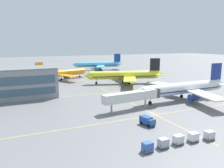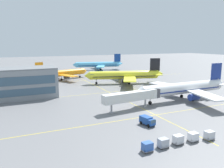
{
  "view_description": "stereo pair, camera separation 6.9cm",
  "coord_description": "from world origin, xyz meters",
  "px_view_note": "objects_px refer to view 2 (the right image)",
  "views": [
    {
      "loc": [
        -36.55,
        -52.44,
        20.12
      ],
      "look_at": [
        -2.96,
        21.34,
        5.27
      ],
      "focal_mm": 36.03,
      "sensor_mm": 36.0,
      "label": 1
    },
    {
      "loc": [
        -36.49,
        -52.47,
        20.12
      ],
      "look_at": [
        -2.96,
        21.34,
        5.27
      ],
      "focal_mm": 36.03,
      "sensor_mm": 36.0,
      "label": 2
    }
  ],
  "objects_px": {
    "baggage_cart_row_middle": "(178,139)",
    "baggage_cart_row_fourth": "(193,137)",
    "airliner_second_row": "(125,75)",
    "service_truck_red_van": "(147,120)",
    "baggage_cart_row_leftmost": "(147,147)",
    "baggage_cart_row_fifth": "(209,135)",
    "airliner_far_left_stand": "(98,64)",
    "airliner_front_gate": "(184,88)",
    "airliner_third_row": "(62,73)",
    "baggage_cart_row_second": "(163,143)",
    "jet_bridge": "(136,96)"
  },
  "relations": [
    {
      "from": "service_truck_red_van",
      "to": "baggage_cart_row_middle",
      "type": "relative_size",
      "value": 1.58
    },
    {
      "from": "baggage_cart_row_leftmost",
      "to": "baggage_cart_row_fifth",
      "type": "distance_m",
      "value": 14.9
    },
    {
      "from": "airliner_front_gate",
      "to": "baggage_cart_row_fifth",
      "type": "xyz_separation_m",
      "value": [
        -18.58,
        -28.45,
        -3.3
      ]
    },
    {
      "from": "airliner_second_row",
      "to": "service_truck_red_van",
      "type": "xyz_separation_m",
      "value": [
        -21.96,
        -53.86,
        -3.11
      ]
    },
    {
      "from": "baggage_cart_row_leftmost",
      "to": "baggage_cart_row_second",
      "type": "height_order",
      "value": "same"
    },
    {
      "from": "airliner_second_row",
      "to": "jet_bridge",
      "type": "xyz_separation_m",
      "value": [
        -17.28,
        -40.15,
        -0.22
      ]
    },
    {
      "from": "service_truck_red_van",
      "to": "baggage_cart_row_fifth",
      "type": "bearing_deg",
      "value": -60.5
    },
    {
      "from": "baggage_cart_row_second",
      "to": "baggage_cart_row_fifth",
      "type": "bearing_deg",
      "value": -4.97
    },
    {
      "from": "baggage_cart_row_leftmost",
      "to": "baggage_cart_row_fourth",
      "type": "height_order",
      "value": "same"
    },
    {
      "from": "baggage_cart_row_second",
      "to": "jet_bridge",
      "type": "bearing_deg",
      "value": 71.13
    },
    {
      "from": "airliner_second_row",
      "to": "airliner_far_left_stand",
      "type": "xyz_separation_m",
      "value": [
        8.91,
        60.08,
        -0.21
      ]
    },
    {
      "from": "airliner_far_left_stand",
      "to": "jet_bridge",
      "type": "distance_m",
      "value": 103.59
    },
    {
      "from": "airliner_front_gate",
      "to": "airliner_third_row",
      "type": "xyz_separation_m",
      "value": [
        -29.99,
        64.12,
        -0.79
      ]
    },
    {
      "from": "airliner_second_row",
      "to": "airliner_third_row",
      "type": "height_order",
      "value": "airliner_second_row"
    },
    {
      "from": "airliner_front_gate",
      "to": "airliner_third_row",
      "type": "height_order",
      "value": "airliner_front_gate"
    },
    {
      "from": "airliner_far_left_stand",
      "to": "baggage_cart_row_leftmost",
      "type": "xyz_separation_m",
      "value": [
        -38.59,
        -125.73,
        -3.07
      ]
    },
    {
      "from": "airliner_far_left_stand",
      "to": "service_truck_red_van",
      "type": "distance_m",
      "value": 118.08
    },
    {
      "from": "service_truck_red_van",
      "to": "baggage_cart_row_leftmost",
      "type": "bearing_deg",
      "value": -123.21
    },
    {
      "from": "baggage_cart_row_fourth",
      "to": "baggage_cart_row_leftmost",
      "type": "bearing_deg",
      "value": 179.46
    },
    {
      "from": "airliner_front_gate",
      "to": "airliner_second_row",
      "type": "bearing_deg",
      "value": 95.67
    },
    {
      "from": "baggage_cart_row_second",
      "to": "baggage_cart_row_fourth",
      "type": "height_order",
      "value": "same"
    },
    {
      "from": "airliner_third_row",
      "to": "baggage_cart_row_fourth",
      "type": "distance_m",
      "value": 92.17
    },
    {
      "from": "airliner_front_gate",
      "to": "baggage_cart_row_fifth",
      "type": "bearing_deg",
      "value": -123.15
    },
    {
      "from": "baggage_cart_row_second",
      "to": "baggage_cart_row_fourth",
      "type": "distance_m",
      "value": 7.44
    },
    {
      "from": "airliner_second_row",
      "to": "baggage_cart_row_leftmost",
      "type": "bearing_deg",
      "value": -114.33
    },
    {
      "from": "airliner_third_row",
      "to": "airliner_far_left_stand",
      "type": "distance_m",
      "value": 48.9
    },
    {
      "from": "airliner_third_row",
      "to": "baggage_cart_row_middle",
      "type": "xyz_separation_m",
      "value": [
        3.96,
        -91.56,
        -2.51
      ]
    },
    {
      "from": "service_truck_red_van",
      "to": "baggage_cart_row_fifth",
      "type": "height_order",
      "value": "service_truck_red_van"
    },
    {
      "from": "baggage_cart_row_second",
      "to": "baggage_cart_row_fifth",
      "type": "xyz_separation_m",
      "value": [
        11.16,
        -0.97,
        0.0
      ]
    },
    {
      "from": "service_truck_red_van",
      "to": "airliner_far_left_stand",
      "type": "bearing_deg",
      "value": 74.84
    },
    {
      "from": "airliner_front_gate",
      "to": "jet_bridge",
      "type": "height_order",
      "value": "airliner_front_gate"
    },
    {
      "from": "airliner_second_row",
      "to": "jet_bridge",
      "type": "height_order",
      "value": "airliner_second_row"
    },
    {
      "from": "baggage_cart_row_second",
      "to": "jet_bridge",
      "type": "xyz_separation_m",
      "value": [
        8.68,
        25.39,
        3.06
      ]
    },
    {
      "from": "service_truck_red_van",
      "to": "airliner_front_gate",
      "type": "bearing_deg",
      "value": 31.54
    },
    {
      "from": "baggage_cart_row_second",
      "to": "airliner_second_row",
      "type": "bearing_deg",
      "value": 68.39
    },
    {
      "from": "baggage_cart_row_leftmost",
      "to": "airliner_third_row",
      "type": "bearing_deg",
      "value": 87.83
    },
    {
      "from": "airliner_third_row",
      "to": "jet_bridge",
      "type": "relative_size",
      "value": 1.62
    },
    {
      "from": "baggage_cart_row_middle",
      "to": "baggage_cart_row_fourth",
      "type": "relative_size",
      "value": 1.0
    },
    {
      "from": "baggage_cart_row_middle",
      "to": "jet_bridge",
      "type": "height_order",
      "value": "jet_bridge"
    },
    {
      "from": "airliner_far_left_stand",
      "to": "airliner_second_row",
      "type": "bearing_deg",
      "value": -98.44
    },
    {
      "from": "airliner_second_row",
      "to": "jet_bridge",
      "type": "bearing_deg",
      "value": -113.29
    },
    {
      "from": "baggage_cart_row_middle",
      "to": "baggage_cart_row_fifth",
      "type": "height_order",
      "value": "same"
    },
    {
      "from": "airliner_front_gate",
      "to": "baggage_cart_row_second",
      "type": "relative_size",
      "value": 14.58
    },
    {
      "from": "baggage_cart_row_second",
      "to": "airliner_far_left_stand",
      "type": "bearing_deg",
      "value": 74.48
    },
    {
      "from": "airliner_second_row",
      "to": "baggage_cart_row_second",
      "type": "xyz_separation_m",
      "value": [
        -25.96,
        -65.54,
        -3.28
      ]
    },
    {
      "from": "airliner_far_left_stand",
      "to": "baggage_cart_row_fifth",
      "type": "relative_size",
      "value": 13.75
    },
    {
      "from": "airliner_third_row",
      "to": "baggage_cart_row_middle",
      "type": "bearing_deg",
      "value": -87.52
    },
    {
      "from": "airliner_far_left_stand",
      "to": "baggage_cart_row_second",
      "type": "xyz_separation_m",
      "value": [
        -34.87,
        -125.62,
        -3.07
      ]
    },
    {
      "from": "airliner_second_row",
      "to": "service_truck_red_van",
      "type": "relative_size",
      "value": 9.05
    },
    {
      "from": "airliner_second_row",
      "to": "baggage_cart_row_fifth",
      "type": "relative_size",
      "value": 14.29
    }
  ]
}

